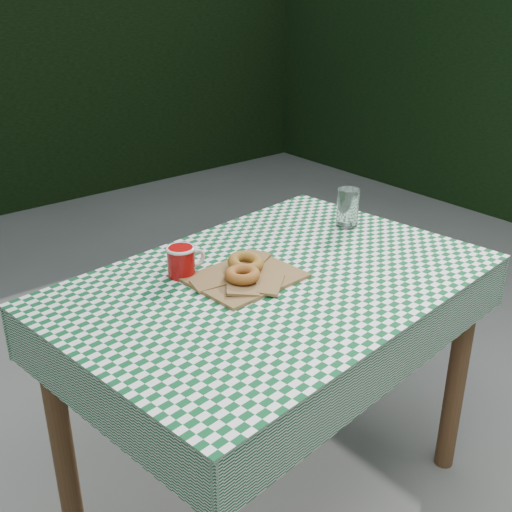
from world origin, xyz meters
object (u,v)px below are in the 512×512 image
at_px(coffee_mug, 181,262).
at_px(drinking_glass, 348,208).
at_px(table, 273,397).
at_px(paper_bag, 245,277).

bearing_deg(coffee_mug, drinking_glass, 3.30).
bearing_deg(table, coffee_mug, 130.07).
bearing_deg(paper_bag, drinking_glass, 10.91).
height_order(coffee_mug, drinking_glass, drinking_glass).
xyz_separation_m(table, paper_bag, (-0.06, 0.04, 0.39)).
xyz_separation_m(table, drinking_glass, (0.42, 0.14, 0.44)).
relative_size(coffee_mug, drinking_glass, 1.18).
height_order(table, drinking_glass, drinking_glass).
height_order(paper_bag, coffee_mug, coffee_mug).
bearing_deg(coffee_mug, paper_bag, -40.26).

